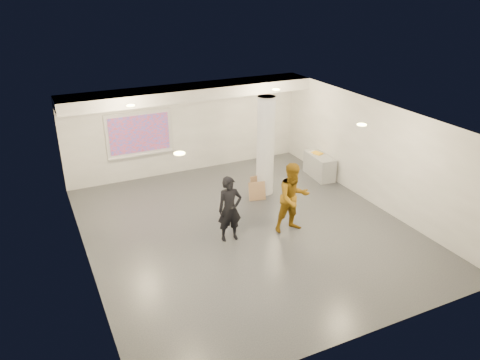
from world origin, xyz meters
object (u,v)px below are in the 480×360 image
column (265,146)px  credenza (319,166)px  projection_screen (139,134)px  man (293,198)px  woman (230,209)px

column → credenza: (2.22, 0.32, -1.12)m
projection_screen → man: 5.69m
column → projection_screen: bearing=139.4°
woman → man: (1.65, -0.28, 0.09)m
credenza → man: man is taller
column → man: bearing=-100.8°
credenza → man: size_ratio=0.69×
column → woman: column is taller
credenza → woman: woman is taller
projection_screen → woman: (1.00, -4.72, -0.68)m
man → projection_screen: bearing=120.1°
projection_screen → credenza: projection_screen is taller
woman → man: 1.67m
column → projection_screen: 4.08m
column → woman: (-2.10, -2.07, -0.65)m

